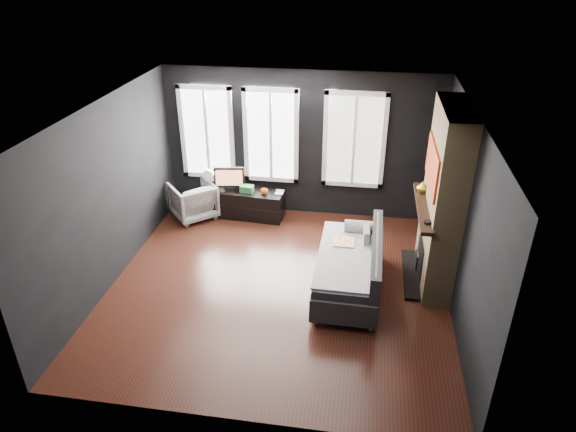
% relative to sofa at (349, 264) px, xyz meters
% --- Properties ---
extents(floor, '(5.00, 5.00, 0.00)m').
position_rel_sofa_xyz_m(floor, '(-1.03, -0.11, -0.43)').
color(floor, black).
rests_on(floor, ground).
extents(ceiling, '(5.00, 5.00, 0.00)m').
position_rel_sofa_xyz_m(ceiling, '(-1.03, -0.11, 2.27)').
color(ceiling, white).
rests_on(ceiling, ground).
extents(wall_back, '(5.00, 0.02, 2.70)m').
position_rel_sofa_xyz_m(wall_back, '(-1.03, 2.39, 0.92)').
color(wall_back, black).
rests_on(wall_back, ground).
extents(wall_left, '(0.02, 5.00, 2.70)m').
position_rel_sofa_xyz_m(wall_left, '(-3.53, -0.11, 0.92)').
color(wall_left, black).
rests_on(wall_left, ground).
extents(wall_right, '(0.02, 5.00, 2.70)m').
position_rel_sofa_xyz_m(wall_right, '(1.47, -0.11, 0.92)').
color(wall_right, black).
rests_on(wall_right, ground).
extents(windows, '(4.00, 0.16, 1.76)m').
position_rel_sofa_xyz_m(windows, '(-1.48, 2.35, 1.95)').
color(windows, white).
rests_on(windows, wall_back).
extents(fireplace, '(0.70, 1.62, 2.70)m').
position_rel_sofa_xyz_m(fireplace, '(1.27, 0.49, 0.92)').
color(fireplace, '#93724C').
rests_on(fireplace, floor).
extents(sofa, '(1.03, 2.02, 0.86)m').
position_rel_sofa_xyz_m(sofa, '(0.00, 0.00, 0.00)').
color(sofa, black).
rests_on(sofa, floor).
extents(stripe_pillow, '(0.10, 0.35, 0.35)m').
position_rel_sofa_xyz_m(stripe_pillow, '(0.23, 0.44, 0.19)').
color(stripe_pillow, gray).
rests_on(stripe_pillow, sofa).
extents(armchair, '(1.01, 1.00, 0.76)m').
position_rel_sofa_xyz_m(armchair, '(-2.98, 1.84, -0.05)').
color(armchair, white).
rests_on(armchair, floor).
extents(media_console, '(1.56, 0.59, 0.53)m').
position_rel_sofa_xyz_m(media_console, '(-2.07, 2.03, -0.17)').
color(media_console, black).
rests_on(media_console, floor).
extents(monitor, '(0.58, 0.21, 0.51)m').
position_rel_sofa_xyz_m(monitor, '(-2.31, 2.02, 0.35)').
color(monitor, black).
rests_on(monitor, media_console).
extents(desk_fan, '(0.34, 0.34, 0.37)m').
position_rel_sofa_xyz_m(desk_fan, '(-2.71, 2.07, 0.28)').
color(desk_fan, '#A1A1A1').
rests_on(desk_fan, media_console).
extents(mug, '(0.15, 0.13, 0.13)m').
position_rel_sofa_xyz_m(mug, '(-1.65, 1.94, 0.16)').
color(mug, '#F94B11').
rests_on(mug, media_console).
extents(book, '(0.15, 0.02, 0.21)m').
position_rel_sofa_xyz_m(book, '(-1.46, 2.04, 0.20)').
color(book, tan).
rests_on(book, media_console).
extents(storage_box, '(0.26, 0.18, 0.13)m').
position_rel_sofa_xyz_m(storage_box, '(-1.98, 1.97, 0.16)').
color(storage_box, '#2F733F').
rests_on(storage_box, media_console).
extents(mantel_vase, '(0.19, 0.20, 0.17)m').
position_rel_sofa_xyz_m(mantel_vase, '(1.02, 0.94, 0.88)').
color(mantel_vase, gold).
rests_on(mantel_vase, fireplace).
extents(mantel_clock, '(0.11, 0.11, 0.04)m').
position_rel_sofa_xyz_m(mantel_clock, '(1.02, -0.06, 0.82)').
color(mantel_clock, black).
rests_on(mantel_clock, fireplace).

